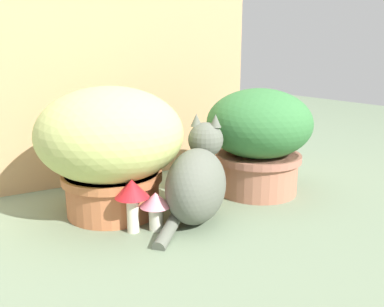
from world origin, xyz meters
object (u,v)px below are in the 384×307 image
(leafy_planter, at_px, (258,137))
(cat, at_px, (197,180))
(mushroom_ornament_pink, at_px, (156,204))
(grass_planter, at_px, (111,145))
(mushroom_ornament_red, at_px, (132,194))

(leafy_planter, xyz_separation_m, cat, (-0.31, -0.11, -0.08))
(cat, height_order, mushroom_ornament_pink, cat)
(grass_planter, relative_size, cat, 1.26)
(cat, relative_size, mushroom_ornament_pink, 3.15)
(leafy_planter, xyz_separation_m, mushroom_ornament_red, (-0.52, -0.09, -0.09))
(leafy_planter, bearing_deg, grass_planter, 171.75)
(mushroom_ornament_pink, distance_m, mushroom_ornament_red, 0.07)
(grass_planter, xyz_separation_m, cat, (0.20, -0.18, -0.10))
(mushroom_ornament_red, bearing_deg, leafy_planter, 10.01)
(mushroom_ornament_pink, bearing_deg, grass_planter, 107.10)
(cat, bearing_deg, leafy_planter, 18.54)
(mushroom_ornament_pink, relative_size, mushroom_ornament_red, 0.73)
(mushroom_ornament_pink, bearing_deg, mushroom_ornament_red, 160.75)
(leafy_planter, relative_size, mushroom_ornament_pink, 3.33)
(cat, distance_m, mushroom_ornament_red, 0.20)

